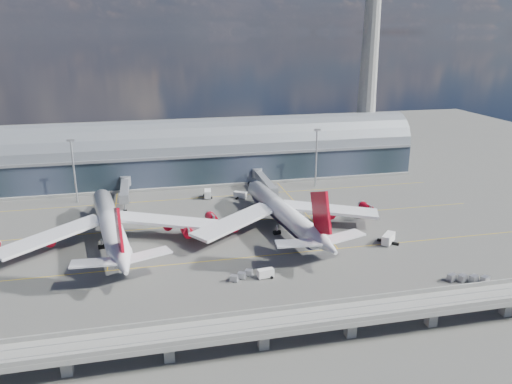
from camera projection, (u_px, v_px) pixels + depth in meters
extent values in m
plane|color=#474744|center=(223.00, 246.00, 158.67)|extent=(500.00, 500.00, 0.00)
cube|color=gold|center=(228.00, 259.00, 149.38)|extent=(200.00, 0.25, 0.01)
cube|color=gold|center=(214.00, 224.00, 177.24)|extent=(200.00, 0.25, 0.01)
cube|color=gold|center=(204.00, 198.00, 205.11)|extent=(200.00, 0.25, 0.01)
cube|color=gold|center=(114.00, 221.00, 179.21)|extent=(0.25, 80.00, 0.01)
cube|color=gold|center=(300.00, 207.00, 193.85)|extent=(0.25, 80.00, 0.01)
cube|color=#1D2830|center=(196.00, 164.00, 228.98)|extent=(200.00, 28.00, 14.00)
cylinder|color=slate|center=(195.00, 149.00, 226.84)|extent=(200.00, 28.00, 28.00)
cube|color=gray|center=(199.00, 157.00, 213.84)|extent=(200.00, 1.00, 1.20)
cube|color=gray|center=(196.00, 178.00, 230.94)|extent=(200.00, 30.00, 1.20)
cube|color=gray|center=(363.00, 158.00, 252.32)|extent=(18.00, 18.00, 8.00)
cone|color=gray|center=(368.00, 76.00, 239.80)|extent=(10.00, 10.00, 90.00)
cube|color=gray|center=(263.00, 325.00, 105.89)|extent=(220.00, 8.50, 1.20)
cube|color=gray|center=(268.00, 331.00, 101.84)|extent=(220.00, 0.40, 1.20)
cube|color=gray|center=(259.00, 311.00, 109.27)|extent=(220.00, 0.40, 1.20)
cube|color=gray|center=(265.00, 326.00, 104.30)|extent=(220.00, 0.12, 0.12)
cube|color=gray|center=(262.00, 319.00, 107.09)|extent=(220.00, 0.12, 0.12)
cube|color=gray|center=(67.00, 363.00, 98.44)|extent=(2.20, 2.20, 5.00)
cube|color=gray|center=(169.00, 350.00, 102.63)|extent=(2.20, 2.20, 5.00)
cube|color=gray|center=(263.00, 337.00, 106.81)|extent=(2.20, 2.20, 5.00)
cube|color=gray|center=(350.00, 326.00, 111.00)|extent=(2.20, 2.20, 5.00)
cube|color=gray|center=(431.00, 315.00, 115.18)|extent=(2.20, 2.20, 5.00)
cube|color=gray|center=(507.00, 305.00, 119.36)|extent=(2.20, 2.20, 5.00)
cylinder|color=gray|center=(74.00, 172.00, 195.48)|extent=(0.70, 0.70, 25.00)
cube|color=gray|center=(71.00, 140.00, 191.60)|extent=(3.00, 0.40, 1.00)
cylinder|color=gray|center=(316.00, 159.00, 216.40)|extent=(0.70, 0.70, 25.00)
cube|color=gray|center=(317.00, 130.00, 212.52)|extent=(3.00, 0.40, 1.00)
cylinder|color=white|center=(110.00, 223.00, 159.68)|extent=(15.08, 55.79, 6.69)
cone|color=white|center=(101.00, 195.00, 187.01)|extent=(7.89, 9.28, 6.69)
cone|color=white|center=(123.00, 263.00, 130.24)|extent=(8.53, 13.41, 6.69)
cube|color=#B60719|center=(119.00, 230.00, 130.50)|extent=(2.63, 12.46, 13.84)
cube|color=white|center=(52.00, 236.00, 151.99)|extent=(31.99, 26.87, 2.70)
cube|color=white|center=(166.00, 221.00, 164.19)|extent=(34.57, 18.98, 2.70)
cylinder|color=#B60719|center=(50.00, 239.00, 154.19)|extent=(4.10, 5.67, 3.34)
cylinder|color=#B60719|center=(167.00, 224.00, 166.84)|extent=(4.10, 5.67, 3.34)
cylinder|color=#B60719|center=(211.00, 218.00, 172.26)|extent=(4.10, 5.67, 3.34)
cylinder|color=gray|center=(105.00, 218.00, 178.50)|extent=(0.52, 0.52, 3.13)
cylinder|color=gray|center=(102.00, 244.00, 156.31)|extent=(0.63, 0.63, 3.13)
cylinder|color=gray|center=(124.00, 241.00, 158.65)|extent=(0.63, 0.63, 3.13)
cylinder|color=black|center=(102.00, 247.00, 156.62)|extent=(2.51, 1.90, 1.57)
cylinder|color=black|center=(124.00, 244.00, 158.95)|extent=(2.51, 1.90, 1.57)
cylinder|color=white|center=(282.00, 211.00, 171.00)|extent=(12.72, 53.64, 6.39)
cone|color=white|center=(253.00, 186.00, 197.86)|extent=(7.40, 9.51, 6.39)
cone|color=white|center=(325.00, 244.00, 141.90)|extent=(7.92, 13.88, 6.39)
cube|color=#B60719|center=(321.00, 213.00, 142.31)|extent=(2.34, 13.17, 14.58)
cube|color=white|center=(236.00, 221.00, 163.80)|extent=(32.29, 26.22, 2.73)
cube|color=white|center=(330.00, 209.00, 174.79)|extent=(34.16, 20.19, 2.73)
cylinder|color=black|center=(282.00, 215.00, 171.54)|extent=(11.11, 48.10, 5.43)
cylinder|color=#B60719|center=(232.00, 225.00, 166.17)|extent=(4.16, 5.89, 3.52)
cylinder|color=#B60719|center=(187.00, 231.00, 161.29)|extent=(4.16, 5.89, 3.52)
cylinder|color=#B60719|center=(328.00, 212.00, 177.58)|extent=(4.16, 5.89, 3.52)
cylinder|color=#B60719|center=(366.00, 208.00, 182.47)|extent=(4.16, 5.89, 3.52)
cylinder|color=gray|center=(263.00, 207.00, 189.33)|extent=(0.55, 0.55, 3.30)
cylinder|color=gray|center=(277.00, 230.00, 167.41)|extent=(0.66, 0.66, 3.30)
cylinder|color=gray|center=(296.00, 227.00, 169.65)|extent=(0.66, 0.66, 3.30)
cylinder|color=black|center=(277.00, 232.00, 167.73)|extent=(2.60, 1.93, 1.65)
cylinder|color=black|center=(296.00, 230.00, 169.97)|extent=(2.60, 1.93, 1.65)
cube|color=gray|center=(125.00, 189.00, 198.85)|extent=(3.00, 24.00, 3.00)
cube|color=gray|center=(124.00, 198.00, 187.70)|extent=(3.60, 3.60, 3.40)
cylinder|color=gray|center=(125.00, 181.00, 209.99)|extent=(4.40, 4.40, 4.00)
cylinder|color=gray|center=(125.00, 207.00, 188.77)|extent=(0.50, 0.50, 3.40)
cylinder|color=black|center=(125.00, 210.00, 189.18)|extent=(1.40, 0.80, 0.80)
cube|color=gray|center=(265.00, 182.00, 208.91)|extent=(3.00, 28.00, 3.00)
cube|color=gray|center=(273.00, 191.00, 195.90)|extent=(3.60, 3.60, 3.40)
cylinder|color=gray|center=(257.00, 173.00, 221.91)|extent=(4.40, 4.40, 4.00)
cylinder|color=gray|center=(273.00, 200.00, 196.97)|extent=(0.50, 0.50, 3.40)
cylinder|color=black|center=(273.00, 203.00, 197.39)|extent=(1.40, 0.80, 0.80)
cube|color=silver|center=(266.00, 273.00, 137.70)|extent=(4.62, 2.53, 2.30)
cylinder|color=black|center=(271.00, 276.00, 138.16)|extent=(1.05, 2.29, 0.80)
cylinder|color=black|center=(261.00, 277.00, 137.87)|extent=(1.05, 2.29, 0.80)
cube|color=silver|center=(199.00, 229.00, 168.10)|extent=(8.71, 4.98, 2.72)
cylinder|color=black|center=(207.00, 232.00, 168.20)|extent=(1.74, 2.78, 0.94)
cylinder|color=black|center=(192.00, 232.00, 168.74)|extent=(1.74, 2.78, 0.94)
cube|color=silver|center=(388.00, 238.00, 160.04)|extent=(6.42, 6.55, 2.87)
cylinder|color=black|center=(382.00, 240.00, 161.55)|extent=(2.69, 2.63, 0.99)
cylinder|color=black|center=(394.00, 243.00, 159.31)|extent=(2.69, 2.63, 0.99)
cube|color=silver|center=(208.00, 194.00, 204.39)|extent=(3.33, 5.89, 2.90)
cylinder|color=black|center=(207.00, 195.00, 206.37)|extent=(2.90, 1.39, 1.00)
cylinder|color=black|center=(209.00, 198.00, 203.20)|extent=(2.90, 1.39, 1.00)
cube|color=silver|center=(240.00, 195.00, 204.16)|extent=(5.64, 4.68, 2.33)
cylinder|color=black|center=(243.00, 196.00, 205.66)|extent=(1.91, 2.32, 0.81)
cylinder|color=black|center=(237.00, 198.00, 203.30)|extent=(1.91, 2.32, 0.81)
cube|color=gray|center=(234.00, 281.00, 136.00)|extent=(2.87, 2.53, 0.30)
cube|color=#B1B1B6|center=(234.00, 278.00, 135.76)|extent=(2.47, 2.26, 1.50)
cube|color=gray|center=(242.00, 278.00, 137.60)|extent=(2.87, 2.53, 0.30)
cube|color=#B1B1B6|center=(242.00, 275.00, 137.35)|extent=(2.47, 2.26, 1.50)
cube|color=gray|center=(249.00, 275.00, 139.19)|extent=(2.87, 2.53, 0.30)
cube|color=#B1B1B6|center=(249.00, 272.00, 138.95)|extent=(2.47, 2.26, 1.50)
cube|color=gray|center=(451.00, 280.00, 136.29)|extent=(3.12, 2.60, 0.33)
cube|color=#B1B1B6|center=(452.00, 277.00, 136.02)|extent=(2.66, 2.34, 1.66)
cube|color=gray|center=(462.00, 281.00, 135.91)|extent=(3.12, 2.60, 0.33)
cube|color=#B1B1B6|center=(463.00, 278.00, 135.64)|extent=(2.66, 2.34, 1.66)
cube|color=gray|center=(473.00, 281.00, 135.52)|extent=(3.12, 2.60, 0.33)
cube|color=#B1B1B6|center=(474.00, 278.00, 135.25)|extent=(2.66, 2.34, 1.66)
cube|color=gray|center=(485.00, 282.00, 135.14)|extent=(3.12, 2.60, 0.33)
cube|color=#B1B1B6|center=(485.00, 279.00, 134.87)|extent=(2.66, 2.34, 1.66)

